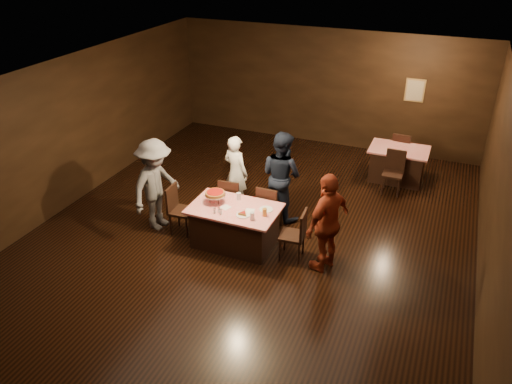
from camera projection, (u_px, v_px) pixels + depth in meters
room at (251, 130)px, 8.49m from camera, size 10.00×10.04×3.02m
main_table at (235, 226)px, 9.08m from camera, size 1.60×1.00×0.77m
back_table at (397, 164)px, 11.41m from camera, size 1.30×0.90×0.77m
chair_far_left at (232, 199)px, 9.78m from camera, size 0.46×0.46×0.95m
chair_far_right at (270, 207)px, 9.52m from camera, size 0.43×0.43×0.95m
chair_end_left at (182, 210)px, 9.41m from camera, size 0.44×0.44×0.95m
chair_end_right at (292, 234)px, 8.67m from camera, size 0.45×0.45×0.95m
chair_back_near at (393, 173)px, 10.80m from camera, size 0.42×0.42×0.95m
chair_back_far at (401, 151)px, 11.85m from camera, size 0.46×0.46×0.95m
diner_white_jacket at (236, 173)px, 10.09m from camera, size 0.66×0.53×1.59m
diner_navy_hoodie at (281, 175)px, 9.75m from camera, size 1.07×0.97×1.80m
diner_grey_knit at (156, 185)px, 9.38m from camera, size 0.83×1.26×1.82m
diner_red_shirt at (328, 223)px, 8.22m from camera, size 0.80×1.13×1.79m
pizza_stand at (215, 193)px, 8.99m from camera, size 0.38×0.38×0.22m
plate_with_slice at (243, 214)px, 8.66m from camera, size 0.25×0.25×0.06m
plate_empty at (266, 209)px, 8.83m from camera, size 0.25×0.25×0.01m
glass_front_right at (252, 216)px, 8.51m from camera, size 0.08×0.08×0.14m
glass_amber at (265, 212)px, 8.62m from camera, size 0.08×0.08×0.14m
glass_back at (239, 196)px, 9.13m from camera, size 0.08×0.08×0.14m
condiments at (218, 211)px, 8.71m from camera, size 0.17×0.10×0.09m
napkin_center at (250, 211)px, 8.80m from camera, size 0.19×0.19×0.01m
napkin_left at (226, 207)px, 8.91m from camera, size 0.21×0.21×0.01m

